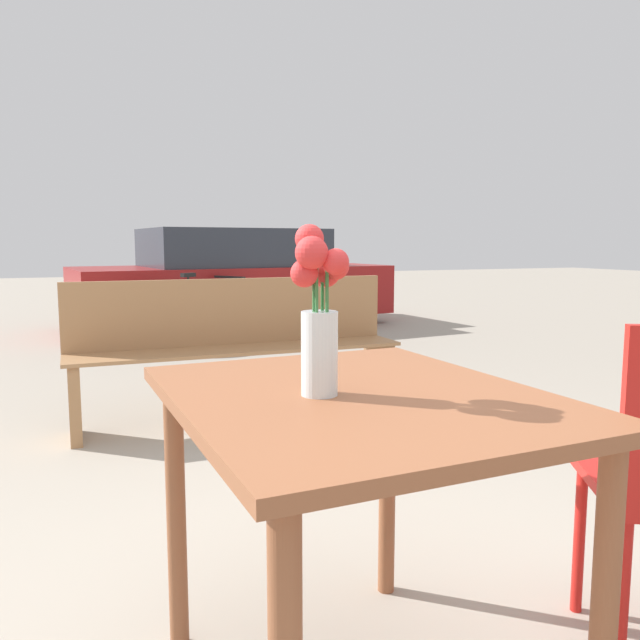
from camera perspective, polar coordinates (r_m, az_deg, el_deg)
table_front at (r=1.38m, az=3.24°, el=-11.00°), size 0.79×0.94×0.75m
flower_vase at (r=1.29m, az=-0.02°, el=0.65°), size 0.13×0.13×0.36m
bench_near at (r=3.78m, az=-7.63°, el=-1.94°), size 1.96×0.36×0.85m
bicycle at (r=6.69m, az=-10.77°, el=0.75°), size 1.39×0.88×0.76m
parked_car at (r=8.13m, az=-7.94°, el=3.66°), size 4.06×2.04×1.24m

